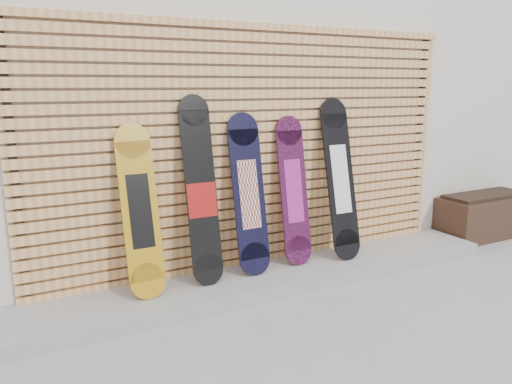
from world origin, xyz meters
TOP-DOWN VIEW (x-y plane):
  - ground at (0.00, 0.00)m, footprint 80.00×80.00m
  - building at (0.50, 3.50)m, footprint 12.00×5.00m
  - concrete_step at (-0.15, 0.68)m, footprint 4.60×0.70m
  - slat_wall at (-0.15, 0.97)m, footprint 4.26×0.08m
  - planter_box at (2.76, 0.75)m, footprint 1.16×0.48m
  - snowboard_0 at (-1.31, 0.77)m, footprint 0.29×0.36m
  - snowboard_1 at (-0.79, 0.78)m, footprint 0.27×0.32m
  - snowboard_2 at (-0.34, 0.79)m, footprint 0.30×0.31m
  - snowboard_3 at (0.14, 0.81)m, footprint 0.28×0.27m
  - snowboard_4 at (0.63, 0.76)m, footprint 0.30×0.38m

SIDE VIEW (x-z plane):
  - ground at x=0.00m, z-range 0.00..0.00m
  - concrete_step at x=-0.15m, z-range 0.00..0.12m
  - planter_box at x=2.76m, z-range 0.00..0.52m
  - snowboard_0 at x=-1.31m, z-range 0.12..1.48m
  - snowboard_3 at x=0.14m, z-range 0.12..1.49m
  - snowboard_2 at x=-0.34m, z-range 0.12..1.54m
  - snowboard_4 at x=0.63m, z-range 0.12..1.65m
  - snowboard_1 at x=-0.79m, z-range 0.11..1.68m
  - slat_wall at x=-0.15m, z-range 0.06..2.35m
  - building at x=0.50m, z-range 0.00..3.60m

